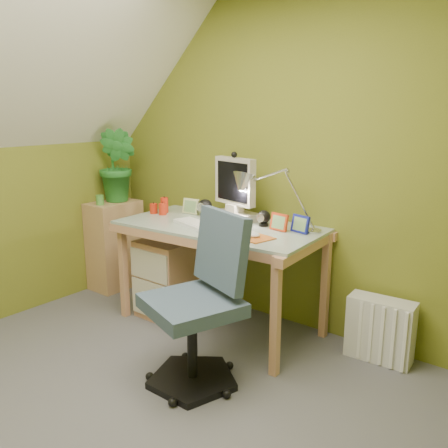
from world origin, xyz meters
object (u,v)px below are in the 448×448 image
Objects in this scene: desk_lamp at (289,185)px; desk at (220,276)px; radiator at (380,330)px; monitor at (235,186)px; side_ledge at (115,245)px; task_chair at (192,302)px; potted_plant at (118,165)px.

desk is at bearing -166.48° from desk_lamp.
desk reaches higher than radiator.
desk_lamp is at bearing -177.34° from radiator.
desk_lamp is (0.45, 0.18, 0.69)m from desk.
desk is 2.88× the size of monitor.
desk is at bearing -2.49° from side_ledge.
desk_lamp is 0.78× the size of side_ledge.
task_chair is at bearing -132.74° from radiator.
desk is at bearing -170.90° from radiator.
desk is 2.26× the size of potted_plant.
monitor is 1.07m from task_chair.
side_ledge reaches higher than radiator.
task_chair is (-0.10, -0.87, -0.57)m from desk_lamp.
task_chair is (1.60, -0.74, 0.12)m from side_ledge.
task_chair is at bearing -104.86° from desk_lamp.
desk is at bearing -4.92° from potted_plant.
monitor reaches higher than radiator.
potted_plant reaches higher than radiator.
side_ledge is 1.91× the size of radiator.
monitor is 1.23× the size of radiator.
desk_lamp reaches higher than radiator.
monitor reaches higher than desk.
potted_plant is at bearing 53.90° from side_ledge.
side_ledge is at bearing 173.84° from desk.
potted_plant reaches higher than monitor.
potted_plant reaches higher than task_chair.
potted_plant is 1.85m from task_chair.
potted_plant is (0.04, 0.05, 0.71)m from side_ledge.
radiator is (1.11, 0.26, -0.18)m from desk.
desk_lamp reaches higher than task_chair.
radiator is (0.66, 0.08, -0.88)m from desk_lamp.
desk_lamp is 1.66m from potted_plant.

